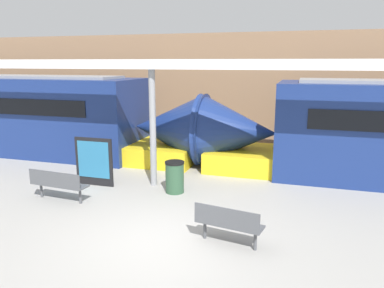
# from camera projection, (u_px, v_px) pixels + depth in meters

# --- Properties ---
(ground_plane) EXTENTS (60.00, 60.00, 0.00)m
(ground_plane) POSITION_uv_depth(u_px,v_px,m) (158.00, 242.00, 7.94)
(ground_plane) COLOR #9E9B96
(station_wall) EXTENTS (56.00, 0.20, 5.00)m
(station_wall) POSITION_uv_depth(u_px,v_px,m) (241.00, 90.00, 16.69)
(station_wall) COLOR #937051
(station_wall) RESTS_ON ground_plane
(bench_near) EXTENTS (1.47, 0.69, 0.87)m
(bench_near) POSITION_uv_depth(u_px,v_px,m) (228.00, 222.00, 7.69)
(bench_near) COLOR #4C4F54
(bench_near) RESTS_ON ground_plane
(bench_far) EXTENTS (1.70, 0.57, 0.87)m
(bench_far) POSITION_uv_depth(u_px,v_px,m) (57.00, 183.00, 10.17)
(bench_far) COLOR #4C4F54
(bench_far) RESTS_ON ground_plane
(trash_bin) EXTENTS (0.56, 0.56, 0.93)m
(trash_bin) POSITION_uv_depth(u_px,v_px,m) (175.00, 177.00, 10.89)
(trash_bin) COLOR #2D5138
(trash_bin) RESTS_ON ground_plane
(poster_board) EXTENTS (1.25, 0.07, 1.49)m
(poster_board) POSITION_uv_depth(u_px,v_px,m) (94.00, 162.00, 11.47)
(poster_board) COLOR black
(poster_board) RESTS_ON ground_plane
(support_column_near) EXTENTS (0.20, 0.20, 3.54)m
(support_column_near) POSITION_uv_depth(u_px,v_px,m) (153.00, 129.00, 11.29)
(support_column_near) COLOR gray
(support_column_near) RESTS_ON ground_plane
(canopy_beam) EXTENTS (28.00, 0.60, 0.28)m
(canopy_beam) POSITION_uv_depth(u_px,v_px,m) (151.00, 64.00, 10.88)
(canopy_beam) COLOR silver
(canopy_beam) RESTS_ON support_column_near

